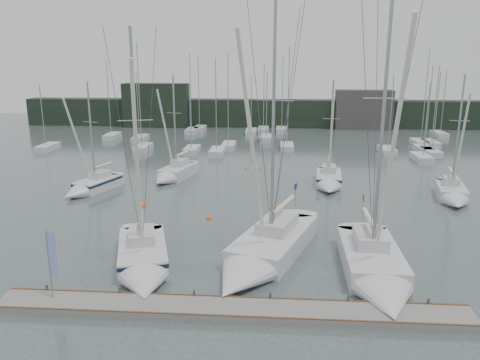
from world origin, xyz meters
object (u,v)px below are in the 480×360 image
Objects in this scene: sailboat_near_center at (259,257)px; sailboat_mid_e at (453,195)px; sailboat_near_left at (143,264)px; dock_banner at (52,258)px; buoy_a at (209,219)px; sailboat_mid_d at (329,181)px; sailboat_mid_a at (89,187)px; buoy_b at (275,208)px; buoy_c at (143,206)px; sailboat_mid_b at (172,175)px; sailboat_near_right at (377,274)px.

sailboat_mid_e is at bearing 61.12° from sailboat_near_center.
dock_banner is at bearing -147.86° from sailboat_near_left.
sailboat_mid_e reaches higher than buoy_a.
sailboat_mid_d is 29.61m from dock_banner.
buoy_b is at bearing 7.84° from sailboat_mid_a.
sailboat_near_center is at bearing -63.20° from buoy_a.
sailboat_mid_d is (23.06, 3.76, 0.01)m from sailboat_mid_a.
dock_banner is (0.16, -16.93, 2.61)m from buoy_c.
sailboat_mid_b is at bearing 81.40° from sailboat_near_left.
buoy_b is (-5.78, 13.55, -0.63)m from sailboat_near_right.
sailboat_mid_b is 16.33m from sailboat_mid_d.
buoy_a is (-21.19, -6.32, -0.55)m from sailboat_mid_e.
sailboat_mid_e is (33.64, -0.31, -0.01)m from sailboat_mid_a.
buoy_b is (0.97, 11.64, -0.61)m from sailboat_near_center.
sailboat_mid_b is at bearing 135.47° from sailboat_near_center.
buoy_c is (-16.86, -7.42, -0.56)m from sailboat_mid_d.
sailboat_mid_a is 33.64m from sailboat_mid_e.
sailboat_mid_a is at bearing -165.37° from sailboat_mid_d.
sailboat_mid_a is 7.22m from buoy_c.
buoy_a is 6.92m from buoy_c.
sailboat_mid_a is at bearing 168.70° from buoy_b.
sailboat_near_right is at bearing -37.81° from buoy_c.
sailboat_mid_d is at bearing 23.76° from buoy_c.
sailboat_near_center is 34.40× the size of buoy_a.
sailboat_mid_a is 23.36m from sailboat_mid_d.
sailboat_near_right reaches higher than buoy_b.
sailboat_mid_d is 9.06m from buoy_b.
sailboat_mid_b is 3.09× the size of dock_banner.
sailboat_near_center reaches higher than buoy_b.
buoy_c is at bearing 89.36° from sailboat_near_left.
sailboat_near_right is at bearing -43.41° from buoy_a.
sailboat_near_left is 19.32m from sailboat_mid_a.
sailboat_near_center is 11.70m from buoy_b.
buoy_b is at bearing 30.25° from buoy_a.
sailboat_near_center is 0.98× the size of sailboat_near_right.
sailboat_mid_e is 16.24m from buoy_b.
buoy_a is at bearing 74.03° from dock_banner.
sailboat_mid_d is 14.86m from buoy_a.
sailboat_mid_a is 18.55× the size of buoy_c.
sailboat_near_center is at bearing -47.47° from buoy_c.
sailboat_near_center reaches higher than sailboat_mid_a.
sailboat_near_right is at bearing -109.59° from sailboat_mid_e.
buoy_a is at bearing -25.40° from buoy_c.
sailboat_mid_b is 13.33m from buoy_a.
sailboat_near_left is 7.05m from sailboat_near_center.
sailboat_near_right is 14.74m from buoy_b.
sailboat_near_right is 1.47× the size of sailboat_mid_e.
sailboat_near_center is 19.97m from sailboat_mid_d.
sailboat_mid_d reaches higher than buoy_a.
sailboat_mid_b is (6.82, 5.44, -0.00)m from sailboat_mid_a.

